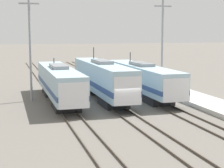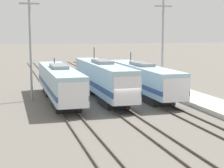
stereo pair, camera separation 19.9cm
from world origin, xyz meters
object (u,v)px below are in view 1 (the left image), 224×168
(locomotive_center, at_px, (103,79))
(locomotive_far_right, at_px, (143,79))
(catenary_tower_left, at_px, (30,44))
(catenary_tower_right, at_px, (162,42))
(locomotive_far_left, at_px, (60,83))

(locomotive_center, xyz_separation_m, locomotive_far_right, (4.89, 0.57, -0.20))
(locomotive_center, relative_size, catenary_tower_left, 1.55)
(locomotive_center, relative_size, catenary_tower_right, 1.55)
(locomotive_far_left, xyz_separation_m, catenary_tower_left, (-2.87, 1.56, 4.18))
(locomotive_far_left, xyz_separation_m, locomotive_center, (4.89, 0.32, 0.18))
(locomotive_center, xyz_separation_m, catenary_tower_right, (7.55, 1.24, 3.99))
(locomotive_far_right, bearing_deg, catenary_tower_left, 176.94)
(locomotive_center, bearing_deg, locomotive_far_right, 6.62)
(catenary_tower_right, bearing_deg, locomotive_center, -170.65)
(catenary_tower_left, bearing_deg, locomotive_far_right, -3.06)
(locomotive_far_left, distance_m, locomotive_far_right, 9.82)
(locomotive_center, distance_m, catenary_tower_left, 8.82)
(locomotive_far_right, distance_m, catenary_tower_right, 5.02)
(locomotive_far_left, height_order, locomotive_far_right, locomotive_far_right)
(locomotive_far_right, bearing_deg, catenary_tower_right, 14.25)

